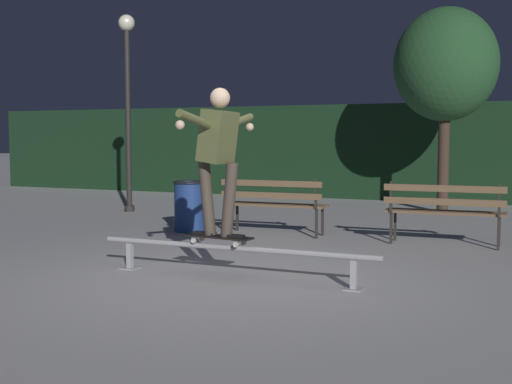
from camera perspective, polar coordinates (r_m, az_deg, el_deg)
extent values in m
plane|color=#ADAAA8|center=(6.94, -2.06, -7.55)|extent=(90.00, 90.00, 0.00)
cube|color=black|center=(16.23, 13.15, 3.43)|extent=(24.00, 1.20, 2.29)
cylinder|color=#9E9EA3|center=(6.89, -1.99, -4.90)|extent=(3.17, 0.06, 0.06)
cube|color=#9E9EA3|center=(7.57, -10.94, -5.48)|extent=(0.06, 0.06, 0.29)
cube|color=#9E9EA3|center=(7.59, -10.92, -6.52)|extent=(0.18, 0.18, 0.01)
cube|color=#9E9EA3|center=(6.48, 8.51, -7.15)|extent=(0.06, 0.06, 0.29)
cube|color=#9E9EA3|center=(6.51, 8.49, -8.36)|extent=(0.18, 0.18, 0.01)
cube|color=black|center=(6.95, -3.31, -3.91)|extent=(0.80, 0.29, 0.02)
cube|color=black|center=(6.95, -3.31, -3.83)|extent=(0.78, 0.27, 0.00)
cube|color=#9E9EA3|center=(6.82, -1.43, -4.23)|extent=(0.07, 0.17, 0.02)
cube|color=#9E9EA3|center=(7.10, -5.10, -3.89)|extent=(0.07, 0.17, 0.02)
cylinder|color=beige|center=(6.75, -1.79, -4.62)|extent=(0.06, 0.04, 0.05)
cylinder|color=beige|center=(6.89, -1.09, -4.43)|extent=(0.06, 0.04, 0.05)
cylinder|color=beige|center=(7.04, -5.47, -4.25)|extent=(0.06, 0.04, 0.05)
cylinder|color=beige|center=(7.17, -4.73, -4.08)|extent=(0.06, 0.04, 0.05)
cube|color=black|center=(6.85, -2.04, -3.83)|extent=(0.27, 0.13, 0.03)
cube|color=black|center=(7.05, -4.53, -3.60)|extent=(0.27, 0.13, 0.03)
cylinder|color=#473D33|center=(6.83, -2.34, -0.69)|extent=(0.22, 0.15, 0.79)
cylinder|color=#473D33|center=(6.98, -4.28, -0.58)|extent=(0.22, 0.15, 0.79)
cube|color=brown|center=(6.87, -3.35, 4.85)|extent=(0.37, 0.39, 0.57)
cylinder|color=brown|center=(6.56, -5.18, 6.24)|extent=(0.15, 0.61, 0.21)
cylinder|color=brown|center=(7.20, -1.68, 6.12)|extent=(0.15, 0.61, 0.21)
sphere|color=beige|center=(6.33, -6.65, 5.83)|extent=(0.09, 0.09, 0.09)
sphere|color=beige|center=(7.44, -0.55, 5.69)|extent=(0.09, 0.09, 0.09)
sphere|color=beige|center=(6.87, -3.15, 8.19)|extent=(0.21, 0.21, 0.21)
cube|color=#282623|center=(9.95, 5.81, -2.55)|extent=(0.04, 0.04, 0.44)
cube|color=#282623|center=(9.65, 5.28, -2.77)|extent=(0.04, 0.04, 0.44)
cube|color=#282623|center=(9.56, 5.23, -0.19)|extent=(0.04, 0.04, 0.44)
cube|color=#282623|center=(10.43, -1.65, -2.19)|extent=(0.04, 0.04, 0.44)
cube|color=#282623|center=(10.14, -2.37, -2.39)|extent=(0.04, 0.04, 0.44)
cube|color=#282623|center=(10.06, -2.48, 0.07)|extent=(0.04, 0.04, 0.44)
cube|color=brown|center=(10.12, 1.96, -1.05)|extent=(1.60, 0.13, 0.04)
cube|color=brown|center=(9.99, 1.68, -1.12)|extent=(1.60, 0.13, 0.04)
cube|color=brown|center=(9.86, 1.40, -1.20)|extent=(1.60, 0.13, 0.04)
cube|color=brown|center=(9.78, 1.26, -0.29)|extent=(1.60, 0.08, 0.09)
cube|color=brown|center=(9.77, 1.26, 0.76)|extent=(1.60, 0.08, 0.09)
cube|color=#282623|center=(9.50, 20.43, -3.17)|extent=(0.04, 0.04, 0.44)
cube|color=#282623|center=(9.18, 20.37, -3.43)|extent=(0.04, 0.04, 0.44)
cube|color=#282623|center=(9.09, 20.44, -0.72)|extent=(0.04, 0.04, 0.44)
cube|color=#282623|center=(9.64, 12.02, -2.86)|extent=(0.04, 0.04, 0.44)
cube|color=#282623|center=(9.33, 11.68, -3.11)|extent=(0.04, 0.04, 0.44)
cube|color=#282623|center=(9.24, 11.68, -0.44)|extent=(0.04, 0.04, 0.44)
cube|color=brown|center=(9.50, 16.21, -1.61)|extent=(1.60, 0.13, 0.04)
cube|color=brown|center=(9.36, 16.13, -1.70)|extent=(1.60, 0.13, 0.04)
cube|color=brown|center=(9.22, 16.04, -1.79)|extent=(1.60, 0.13, 0.04)
cube|color=brown|center=(9.13, 16.02, -0.83)|extent=(1.60, 0.08, 0.09)
cube|color=brown|center=(9.12, 16.04, 0.29)|extent=(1.60, 0.08, 0.09)
cylinder|color=#3D2D23|center=(13.43, 16.01, 2.62)|extent=(0.22, 0.22, 2.05)
ellipsoid|color=#234C28|center=(13.50, 16.20, 10.62)|extent=(2.00, 2.00, 2.21)
cylinder|color=#282623|center=(13.35, -11.08, 6.03)|extent=(0.11, 0.11, 3.60)
sphere|color=#F2EACC|center=(13.54, -11.22, 14.26)|extent=(0.32, 0.32, 0.32)
cylinder|color=#282623|center=(13.42, -10.97, -1.42)|extent=(0.20, 0.20, 0.12)
cylinder|color=navy|center=(10.38, -5.80, -1.30)|extent=(0.48, 0.48, 0.78)
torus|color=black|center=(10.34, -5.82, 0.85)|extent=(0.52, 0.52, 0.04)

